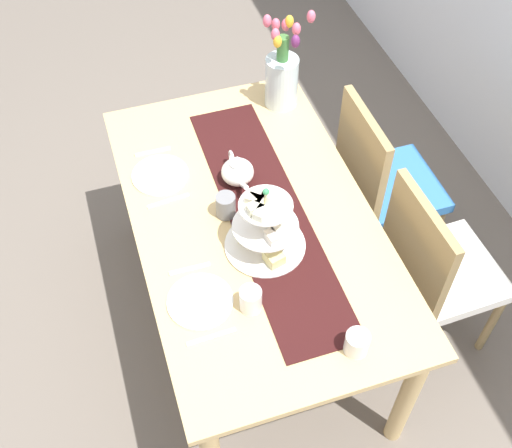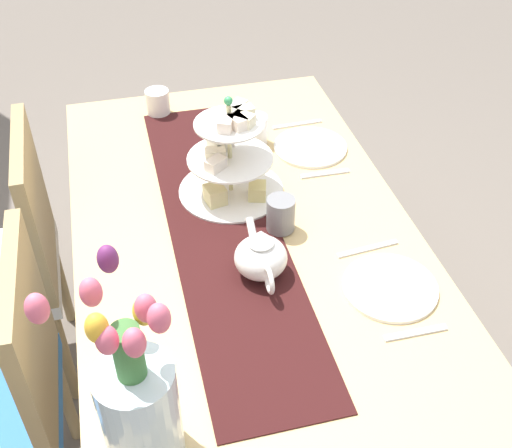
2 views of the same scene
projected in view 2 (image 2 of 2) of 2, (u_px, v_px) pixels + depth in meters
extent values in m
plane|color=#6B6056|center=(246.00, 389.00, 2.21)|extent=(8.00, 8.00, 0.00)
cube|color=tan|center=(243.00, 229.00, 1.74)|extent=(1.56, 0.90, 0.03)
cylinder|color=tan|center=(296.00, 173.00, 2.58)|extent=(0.07, 0.07, 0.71)
cylinder|color=tan|center=(105.00, 201.00, 2.44)|extent=(0.07, 0.07, 0.71)
cylinder|color=#9C8254|center=(65.00, 397.00, 1.94)|extent=(0.04, 0.04, 0.41)
cube|color=#9C8254|center=(32.00, 338.00, 1.50)|extent=(0.42, 0.04, 0.45)
cylinder|color=#9C8254|center=(61.00, 280.00, 2.33)|extent=(0.04, 0.04, 0.41)
cylinder|color=#9C8254|center=(66.00, 357.00, 2.06)|extent=(0.04, 0.04, 0.41)
cube|color=#9C8254|center=(35.00, 206.00, 1.89)|extent=(0.42, 0.05, 0.45)
cube|color=black|center=(223.00, 227.00, 1.72)|extent=(1.27, 0.29, 0.00)
cylinder|color=beige|center=(230.00, 150.00, 1.75)|extent=(0.01, 0.01, 0.28)
cylinder|color=white|center=(231.00, 190.00, 1.84)|extent=(0.30, 0.30, 0.01)
cylinder|color=white|center=(230.00, 158.00, 1.77)|extent=(0.24, 0.24, 0.01)
cylinder|color=white|center=(229.00, 124.00, 1.70)|extent=(0.19, 0.19, 0.01)
cube|color=#DCCD82|center=(223.00, 167.00, 1.89)|extent=(0.08, 0.08, 0.05)
cube|color=#D6C888|center=(215.00, 195.00, 1.78)|extent=(0.07, 0.06, 0.05)
cube|color=#D7C97F|center=(257.00, 191.00, 1.80)|extent=(0.06, 0.06, 0.04)
cube|color=beige|center=(224.00, 139.00, 1.81)|extent=(0.06, 0.05, 0.03)
cube|color=beige|center=(217.00, 145.00, 1.79)|extent=(0.07, 0.06, 0.03)
cube|color=#F2E3C1|center=(215.00, 154.00, 1.75)|extent=(0.04, 0.06, 0.03)
cube|color=beige|center=(216.00, 164.00, 1.72)|extent=(0.06, 0.07, 0.03)
cube|color=#F2DDC8|center=(226.00, 124.00, 1.66)|extent=(0.07, 0.06, 0.03)
cube|color=#F0DEC7|center=(237.00, 122.00, 1.67)|extent=(0.07, 0.05, 0.03)
cube|color=#F1E5BD|center=(243.00, 120.00, 1.68)|extent=(0.06, 0.07, 0.03)
cube|color=beige|center=(243.00, 113.00, 1.71)|extent=(0.05, 0.06, 0.03)
cube|color=silver|center=(237.00, 108.00, 1.73)|extent=(0.06, 0.07, 0.03)
sphere|color=#389356|center=(228.00, 101.00, 1.66)|extent=(0.02, 0.02, 0.02)
ellipsoid|color=white|center=(261.00, 258.00, 1.55)|extent=(0.13, 0.13, 0.10)
cone|color=white|center=(261.00, 237.00, 1.51)|extent=(0.06, 0.06, 0.04)
cylinder|color=white|center=(252.00, 231.00, 1.61)|extent=(0.07, 0.02, 0.06)
torus|color=white|center=(269.00, 280.00, 1.49)|extent=(0.07, 0.01, 0.07)
cylinder|color=silver|center=(140.00, 413.00, 1.15)|extent=(0.15, 0.15, 0.23)
cylinder|color=#3D7538|center=(129.00, 354.00, 1.04)|extent=(0.05, 0.05, 0.12)
ellipsoid|color=#6B2860|center=(108.00, 259.00, 1.05)|extent=(0.04, 0.04, 0.06)
ellipsoid|color=#E5607A|center=(91.00, 292.00, 0.99)|extent=(0.04, 0.04, 0.06)
ellipsoid|color=#E5607A|center=(37.00, 309.00, 0.94)|extent=(0.04, 0.04, 0.06)
ellipsoid|color=yellow|center=(97.00, 328.00, 0.94)|extent=(0.04, 0.04, 0.06)
ellipsoid|color=#E5607A|center=(107.00, 340.00, 0.95)|extent=(0.04, 0.04, 0.06)
ellipsoid|color=#E5607A|center=(134.00, 343.00, 0.95)|extent=(0.04, 0.04, 0.06)
ellipsoid|color=#E5607A|center=(159.00, 318.00, 0.94)|extent=(0.04, 0.04, 0.06)
ellipsoid|color=#E5607A|center=(146.00, 308.00, 1.00)|extent=(0.04, 0.04, 0.06)
ellipsoid|color=yellow|center=(144.00, 312.00, 1.03)|extent=(0.04, 0.04, 0.06)
cylinder|color=white|center=(158.00, 102.00, 2.16)|extent=(0.08, 0.08, 0.08)
cylinder|color=white|center=(390.00, 287.00, 1.55)|extent=(0.23, 0.23, 0.01)
cube|color=silver|center=(416.00, 333.00, 1.44)|extent=(0.02, 0.15, 0.01)
cube|color=silver|center=(368.00, 249.00, 1.65)|extent=(0.03, 0.17, 0.01)
cylinder|color=white|center=(310.00, 147.00, 2.02)|extent=(0.23, 0.23, 0.01)
cube|color=silver|center=(325.00, 174.00, 1.91)|extent=(0.02, 0.15, 0.01)
cube|color=silver|center=(297.00, 124.00, 2.13)|extent=(0.02, 0.17, 0.01)
cylinder|color=slate|center=(281.00, 214.00, 1.69)|extent=(0.08, 0.08, 0.09)
cylinder|color=white|center=(255.00, 130.00, 2.01)|extent=(0.08, 0.08, 0.09)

